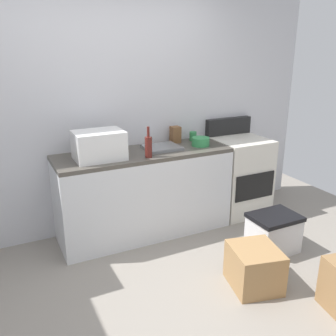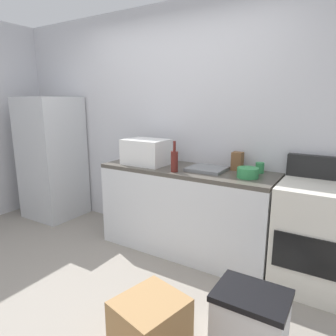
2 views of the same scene
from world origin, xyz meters
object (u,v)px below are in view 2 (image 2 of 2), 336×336
wine_bottle (174,161)px  stove_oven (314,235)px  microwave (146,152)px  coffee_mug (260,168)px  mixing_bowl (248,173)px  knife_block (237,161)px  cardboard_box_medium (150,325)px  refrigerator (52,158)px  storage_bin (250,318)px

wine_bottle → stove_oven: bearing=9.3°
microwave → wine_bottle: (0.44, -0.15, -0.03)m
microwave → coffee_mug: microwave is taller
coffee_mug → mixing_bowl: 0.24m
wine_bottle → knife_block: size_ratio=1.67×
wine_bottle → cardboard_box_medium: size_ratio=0.72×
stove_oven → mixing_bowl: size_ratio=5.79×
coffee_mug → microwave: bearing=-168.5°
wine_bottle → knife_block: (0.49, 0.39, -0.02)m
wine_bottle → mixing_bowl: wine_bottle is taller
coffee_mug → knife_block: bearing=179.0°
knife_block → mixing_bowl: bearing=-53.2°
refrigerator → knife_block: refrigerator is taller
wine_bottle → storage_bin: wine_bottle is taller
microwave → coffee_mug: size_ratio=4.60×
refrigerator → coffee_mug: 2.75m
microwave → knife_block: size_ratio=2.56×
stove_oven → storage_bin: size_ratio=2.39×
wine_bottle → mixing_bowl: 0.69m
refrigerator → wine_bottle: (2.02, -0.15, 0.20)m
wine_bottle → mixing_bowl: (0.67, 0.15, -0.06)m
coffee_mug → mixing_bowl: (-0.04, -0.24, -0.00)m
stove_oven → microwave: bearing=-178.2°
stove_oven → wine_bottle: (-1.25, -0.20, 0.54)m
microwave → mixing_bowl: 1.12m
coffee_mug → knife_block: 0.23m
knife_block → coffee_mug: bearing=-1.0°
stove_oven → wine_bottle: wine_bottle is taller
cardboard_box_medium → knife_block: bearing=89.2°
knife_block → storage_bin: knife_block is taller
refrigerator → cardboard_box_medium: size_ratio=3.90×
wine_bottle → refrigerator: bearing=175.8°
knife_block → mixing_bowl: size_ratio=0.95×
microwave → cardboard_box_medium: bearing=-53.7°
stove_oven → coffee_mug: (-0.53, 0.18, 0.48)m
refrigerator → microwave: 1.60m
mixing_bowl → storage_bin: mixing_bowl is taller
refrigerator → wine_bottle: refrigerator is taller
knife_block → mixing_bowl: 0.30m
microwave → knife_block: 0.96m
wine_bottle → storage_bin: 1.48m
knife_block → refrigerator: bearing=-174.5°
refrigerator → storage_bin: bearing=-16.0°
stove_oven → mixing_bowl: (-0.57, -0.06, 0.48)m
mixing_bowl → storage_bin: (0.33, -0.87, -0.75)m
wine_bottle → microwave: bearing=161.3°
stove_oven → coffee_mug: size_ratio=11.00×
refrigerator → mixing_bowl: bearing=-0.0°
microwave → mixing_bowl: microwave is taller
storage_bin → wine_bottle: bearing=144.3°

